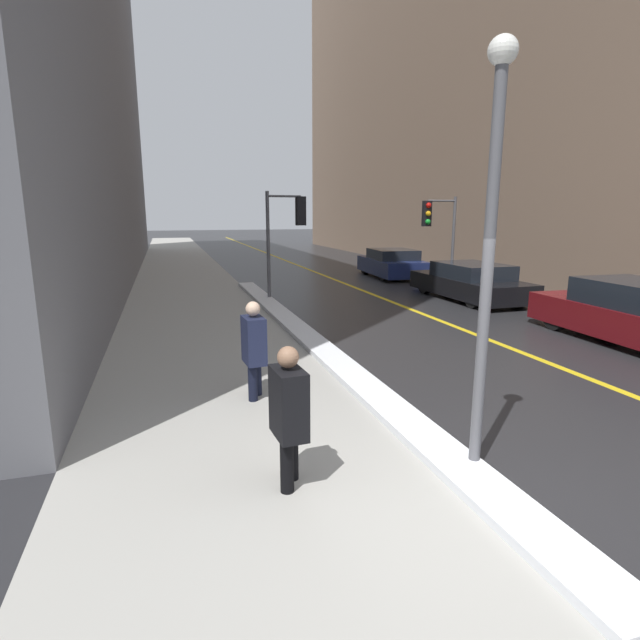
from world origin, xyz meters
name	(u,v)px	position (x,y,z in m)	size (l,w,h in m)	color
ground_plane	(486,513)	(0.00, 0.00, 0.00)	(160.00, 160.00, 0.00)	#232326
sidewalk_slab	(189,290)	(-2.00, 15.00, 0.01)	(4.00, 80.00, 0.01)	#9E9B93
road_centre_stripe	(344,283)	(4.00, 15.00, 0.00)	(0.16, 80.00, 0.00)	gold
snow_bank_curb	(305,335)	(0.17, 7.02, 0.06)	(0.56, 17.21, 0.11)	white
building_facade_right	(460,54)	(13.00, 22.00, 11.03)	(6.00, 36.00, 22.06)	#846B56
lamp_post	(491,224)	(0.37, 0.76, 2.65)	(0.28, 0.28, 4.36)	#515156
traffic_light_near	(289,222)	(1.07, 12.10, 2.45)	(1.31, 0.38, 3.40)	#515156
traffic_light_far	(437,223)	(6.72, 12.76, 2.39)	(1.31, 0.32, 3.32)	#515156
pedestrian_in_glasses	(289,411)	(-1.65, 1.00, 0.82)	(0.32, 0.50, 1.49)	black
pedestrian_with_shoulder_bag	(254,345)	(-1.56, 3.58, 0.82)	(0.32, 0.70, 1.49)	black
parked_car_maroon	(636,314)	(6.80, 4.43, 0.63)	(2.04, 4.70, 1.34)	#600F14
parked_car_black	(470,282)	(6.62, 10.32, 0.56)	(1.88, 4.63, 1.17)	black
parked_car_navy	(392,264)	(6.70, 16.36, 0.57)	(2.17, 4.26, 1.20)	navy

